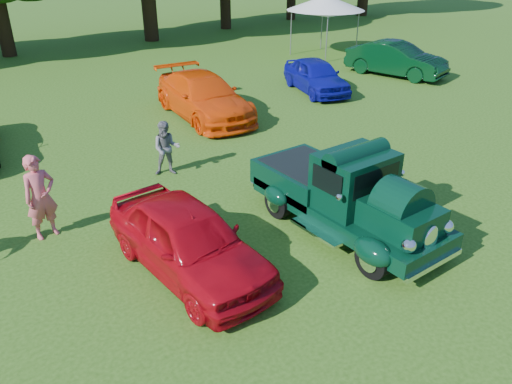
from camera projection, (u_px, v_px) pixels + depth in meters
ground at (300, 248)px, 10.29m from camera, size 120.00×120.00×0.00m
hero_pickup at (345, 196)px, 10.63m from camera, size 2.19×4.71×1.84m
red_convertible at (188, 240)px, 9.28m from camera, size 1.84×4.12×1.38m
back_car_orange at (204, 96)px, 17.53m from camera, size 2.61×5.30×1.48m
back_car_blue at (316, 76)px, 20.45m from camera, size 2.71×4.24×1.34m
back_car_green at (396, 59)px, 22.88m from camera, size 2.63×4.82×1.51m
spectator_pink at (40, 197)px, 10.30m from camera, size 0.74×0.55×1.85m
spectator_grey at (167, 148)px, 13.17m from camera, size 0.90×0.83×1.48m
canopy_tent at (326, 3)px, 26.14m from camera, size 4.49×4.49×3.07m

